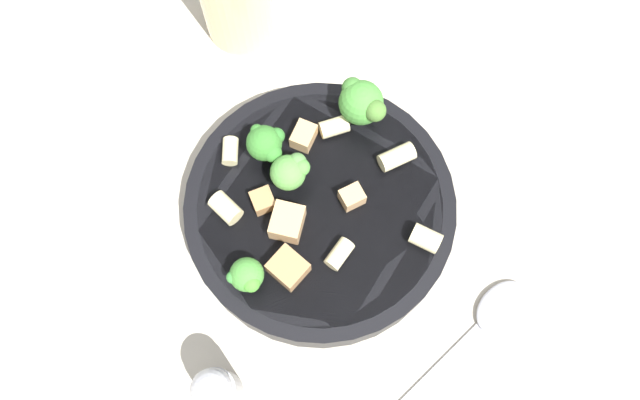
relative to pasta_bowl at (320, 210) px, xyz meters
The scene contains 19 objects.
ground_plane 0.02m from the pasta_bowl, ahead, with size 2.00×2.00×0.00m, color #BCB29E.
pasta_bowl is the anchor object (origin of this frame).
broccoli_floret_0 0.09m from the pasta_bowl, 76.67° to the right, with size 0.03×0.03×0.03m.
broccoli_floret_1 0.10m from the pasta_bowl, 121.13° to the left, with size 0.05×0.04×0.04m.
broccoli_floret_2 0.05m from the pasta_bowl, 164.09° to the right, with size 0.03×0.03×0.04m.
broccoli_floret_3 0.07m from the pasta_bowl, behind, with size 0.03×0.03×0.04m.
rigatoni_0 0.09m from the pasta_bowl, 156.14° to the right, with size 0.01×0.01×0.02m, color beige.
rigatoni_1 0.08m from the pasta_bowl, 120.87° to the right, with size 0.02×0.02×0.02m, color beige.
rigatoni_2 0.05m from the pasta_bowl, 16.35° to the right, with size 0.01×0.01×0.02m, color beige.
rigatoni_3 0.08m from the pasta_bowl, 85.64° to the left, with size 0.02×0.02×0.03m, color beige.
rigatoni_4 0.07m from the pasta_bowl, 134.24° to the left, with size 0.01×0.01×0.02m, color beige.
rigatoni_5 0.09m from the pasta_bowl, 33.83° to the left, with size 0.02×0.02×0.02m, color beige.
chicken_chunk_0 0.05m from the pasta_bowl, 126.06° to the right, with size 0.02×0.02×0.01m, color #A87A4C.
chicken_chunk_1 0.06m from the pasta_bowl, 157.82° to the left, with size 0.02×0.02×0.02m, color tan.
chicken_chunk_2 0.04m from the pasta_bowl, 90.97° to the right, with size 0.03×0.02×0.02m, color tan.
chicken_chunk_3 0.04m from the pasta_bowl, 62.09° to the left, with size 0.02×0.02×0.02m, color tan.
chicken_chunk_4 0.07m from the pasta_bowl, 59.77° to the right, with size 0.03×0.02×0.02m, color #A87A4C.
pepper_shaker 0.17m from the pasta_bowl, 63.41° to the right, with size 0.03×0.03×0.08m.
spoon 0.17m from the pasta_bowl, 19.92° to the left, with size 0.04×0.17×0.01m.
Camera 1 is at (0.13, -0.09, 0.52)m, focal length 35.00 mm.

